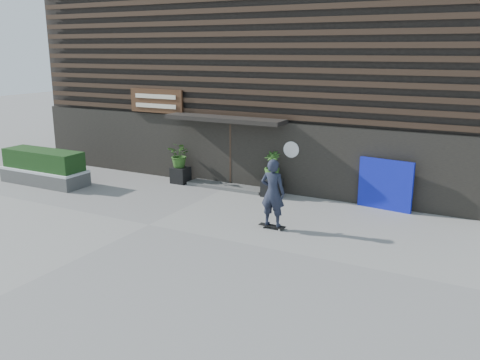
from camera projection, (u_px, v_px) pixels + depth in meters
The scene contains 12 objects.
ground at pixel (149, 225), 14.70m from camera, with size 80.00×80.00×0.00m, color gray.
entrance_step at pixel (227, 186), 18.62m from camera, with size 3.00×0.80×0.12m, color #4D4D4B.
planter_pot_left at pixel (181, 175), 19.25m from camera, with size 0.60×0.60×0.60m, color black.
bamboo_left at pixel (180, 155), 19.05m from camera, with size 0.86×0.75×0.96m, color #2D591E.
planter_pot_right at pixel (272, 187), 17.52m from camera, with size 0.60×0.60×0.60m, color black.
bamboo_right at pixel (272, 165), 17.33m from camera, with size 0.54×0.54×0.96m, color #2D591E.
raised_bed at pixel (45, 177), 19.17m from camera, with size 3.50×1.20×0.50m, color #474744.
snow_layer at pixel (44, 169), 19.09m from camera, with size 3.50×1.20×0.08m, color silver.
hedge at pixel (43, 159), 19.00m from camera, with size 3.30×1.00×0.70m, color #153413.
blue_tarp at pixel (385, 185), 15.94m from camera, with size 1.72×0.12×1.61m, color #0C14A7.
building at pixel (286, 71), 22.21m from camera, with size 18.00×11.00×8.00m.
skateboarder at pixel (273, 193), 14.12m from camera, with size 0.78×0.48×2.02m.
Camera 1 is at (8.85, -11.04, 4.94)m, focal length 37.96 mm.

